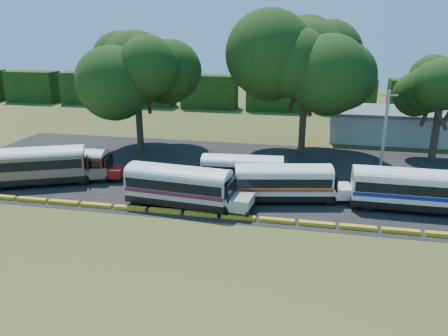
% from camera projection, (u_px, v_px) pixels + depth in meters
% --- Properties ---
extents(ground, '(160.00, 160.00, 0.00)m').
position_uv_depth(ground, '(217.00, 223.00, 33.43)').
color(ground, '#3A4617').
rests_on(ground, ground).
extents(asphalt_strip, '(64.00, 24.00, 0.02)m').
position_uv_depth(asphalt_strip, '(252.00, 174.00, 44.41)').
color(asphalt_strip, black).
rests_on(asphalt_strip, ground).
extents(curb, '(53.70, 0.45, 0.30)m').
position_uv_depth(curb, '(220.00, 216.00, 34.31)').
color(curb, yellow).
rests_on(curb, ground).
extents(terminal_building, '(19.00, 9.00, 4.00)m').
position_uv_depth(terminal_building, '(400.00, 125.00, 57.30)').
color(terminal_building, beige).
rests_on(terminal_building, ground).
extents(treeline_backdrop, '(130.00, 4.00, 6.00)m').
position_uv_depth(treeline_backdrop, '(275.00, 94.00, 77.22)').
color(treeline_backdrop, black).
rests_on(treeline_backdrop, ground).
extents(bus_beige, '(11.25, 6.87, 3.64)m').
position_uv_depth(bus_beige, '(38.00, 163.00, 40.91)').
color(bus_beige, black).
rests_on(bus_beige, ground).
extents(bus_red, '(9.60, 3.45, 3.09)m').
position_uv_depth(bus_red, '(70.00, 162.00, 42.42)').
color(bus_red, black).
rests_on(bus_red, ground).
extents(bus_cream_west, '(10.82, 3.66, 3.49)m').
position_uv_depth(bus_cream_west, '(181.00, 184.00, 35.86)').
color(bus_cream_west, black).
rests_on(bus_cream_west, ground).
extents(bus_cream_east, '(9.37, 2.93, 3.03)m').
position_uv_depth(bus_cream_east, '(245.00, 169.00, 40.48)').
color(bus_cream_east, black).
rests_on(bus_cream_east, ground).
extents(bus_white_red, '(10.26, 4.37, 3.28)m').
position_uv_depth(bus_white_red, '(286.00, 181.00, 37.01)').
color(bus_white_red, black).
rests_on(bus_white_red, ground).
extents(bus_white_blue, '(10.67, 2.80, 3.50)m').
position_uv_depth(bus_white_blue, '(410.00, 187.00, 35.19)').
color(bus_white_blue, black).
rests_on(bus_white_blue, ground).
extents(tree_west, '(11.49, 11.49, 14.02)m').
position_uv_depth(tree_west, '(136.00, 68.00, 49.94)').
color(tree_west, '#3E2D1F').
rests_on(tree_west, ground).
extents(tree_center, '(12.61, 12.61, 15.25)m').
position_uv_depth(tree_center, '(306.00, 61.00, 48.86)').
color(tree_center, '#3E2D1F').
rests_on(tree_center, ground).
extents(tree_east, '(7.75, 7.75, 11.24)m').
position_uv_depth(tree_east, '(443.00, 85.00, 47.00)').
color(tree_east, '#3E2D1F').
rests_on(tree_east, ground).
extents(utility_pole, '(1.60, 0.30, 8.74)m').
position_uv_depth(utility_pole, '(384.00, 136.00, 41.32)').
color(utility_pole, gray).
rests_on(utility_pole, ground).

